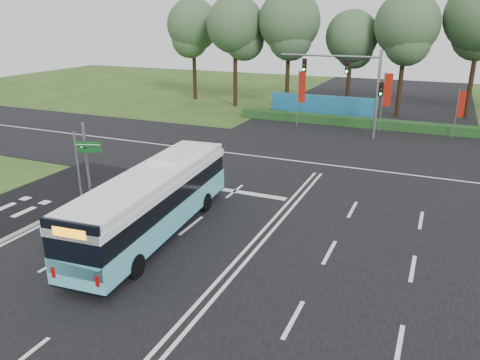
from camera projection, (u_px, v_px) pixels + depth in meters
name	position (u px, v px, depth m)	size (l,w,h in m)	color
ground	(256.00, 239.00, 20.79)	(120.00, 120.00, 0.00)	#274B19
road_main	(256.00, 239.00, 20.79)	(20.00, 120.00, 0.04)	black
road_cross	(323.00, 165.00, 31.16)	(120.00, 14.00, 0.05)	black
kerb_strip	(33.00, 226.00, 22.00)	(0.25, 18.00, 0.12)	gray
city_bus	(154.00, 201.00, 20.68)	(3.29, 11.42, 3.23)	#58BACC
pedestrian_signal	(86.00, 154.00, 25.87)	(0.32, 0.44, 3.91)	gray
street_sign	(83.00, 157.00, 24.54)	(1.39, 0.54, 3.73)	gray
banner_flag_left	(301.00, 91.00, 40.87)	(0.72, 0.21, 4.98)	gray
banner_flag_mid	(386.00, 94.00, 38.82)	(0.74, 0.18, 5.07)	gray
banner_flag_right	(460.00, 107.00, 37.15)	(0.56, 0.19, 3.91)	gray
traffic_light_gantry	(355.00, 79.00, 36.89)	(8.41, 0.28, 7.00)	gray
hedge	(358.00, 122.00, 41.84)	(22.00, 1.20, 0.80)	#153B19
blue_hoarding	(321.00, 107.00, 45.28)	(10.00, 0.30, 2.20)	#1A6690
eucalyptus_row	(418.00, 25.00, 43.54)	(53.45, 9.33, 12.76)	black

